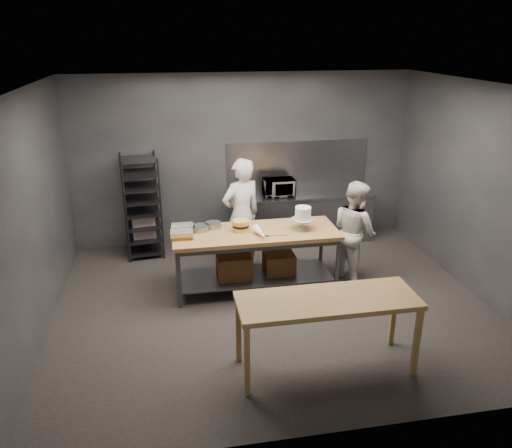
{
  "coord_description": "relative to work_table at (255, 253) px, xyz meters",
  "views": [
    {
      "loc": [
        -1.34,
        -6.08,
        3.61
      ],
      "look_at": [
        -0.14,
        0.48,
        1.05
      ],
      "focal_mm": 35.0,
      "sensor_mm": 36.0,
      "label": 1
    }
  ],
  "objects": [
    {
      "name": "offset_spatula",
      "position": [
        0.21,
        -0.24,
        0.35
      ],
      "size": [
        0.36,
        0.02,
        0.02
      ],
      "color": "slate",
      "rests_on": "work_table"
    },
    {
      "name": "work_table",
      "position": [
        0.0,
        0.0,
        0.0
      ],
      "size": [
        2.4,
        0.9,
        0.92
      ],
      "color": "#92623A",
      "rests_on": "ground"
    },
    {
      "name": "pastry_clamshells",
      "position": [
        -1.04,
        0.03,
        0.4
      ],
      "size": [
        0.33,
        0.45,
        0.11
      ],
      "color": "#A26E20",
      "rests_on": "work_table"
    },
    {
      "name": "back_wall",
      "position": [
        0.15,
        1.97,
        0.93
      ],
      "size": [
        6.0,
        0.04,
        3.0
      ],
      "primitive_type": "cube",
      "color": "#4C4F54",
      "rests_on": "ground"
    },
    {
      "name": "cake_pans",
      "position": [
        -0.8,
        0.18,
        0.39
      ],
      "size": [
        0.68,
        0.39,
        0.07
      ],
      "color": "gray",
      "rests_on": "work_table"
    },
    {
      "name": "layer_cake",
      "position": [
        -0.19,
        0.05,
        0.43
      ],
      "size": [
        0.24,
        0.24,
        0.16
      ],
      "color": "#F3D94D",
      "rests_on": "work_table"
    },
    {
      "name": "ground",
      "position": [
        0.15,
        -0.53,
        -0.57
      ],
      "size": [
        6.0,
        6.0,
        0.0
      ],
      "primitive_type": "plane",
      "color": "black",
      "rests_on": "ground"
    },
    {
      "name": "piping_bag",
      "position": [
        0.04,
        -0.23,
        0.41
      ],
      "size": [
        0.19,
        0.4,
        0.12
      ],
      "primitive_type": "cone",
      "rotation": [
        1.57,
        0.0,
        0.18
      ],
      "color": "white",
      "rests_on": "work_table"
    },
    {
      "name": "splashback_panel",
      "position": [
        1.15,
        1.95,
        0.78
      ],
      "size": [
        2.6,
        0.02,
        0.9
      ],
      "primitive_type": "cube",
      "color": "slate",
      "rests_on": "back_counter"
    },
    {
      "name": "speed_rack",
      "position": [
        -1.65,
        1.57,
        0.28
      ],
      "size": [
        0.67,
        0.71,
        1.75
      ],
      "color": "black",
      "rests_on": "ground"
    },
    {
      "name": "chef_right",
      "position": [
        1.56,
        0.06,
        0.21
      ],
      "size": [
        0.78,
        0.9,
        1.57
      ],
      "primitive_type": "imported",
      "rotation": [
        0.0,
        0.0,
        1.85
      ],
      "color": "silver",
      "rests_on": "ground"
    },
    {
      "name": "near_counter",
      "position": [
        0.45,
        -2.04,
        0.24
      ],
      "size": [
        2.0,
        0.7,
        0.9
      ],
      "color": "olive",
      "rests_on": "ground"
    },
    {
      "name": "frosted_cake_stand",
      "position": [
        0.71,
        -0.04,
        0.56
      ],
      "size": [
        0.34,
        0.34,
        0.34
      ],
      "color": "#B7AE92",
      "rests_on": "work_table"
    },
    {
      "name": "chef_behind",
      "position": [
        -0.08,
        0.71,
        0.34
      ],
      "size": [
        0.78,
        0.66,
        1.83
      ],
      "primitive_type": "imported",
      "rotation": [
        0.0,
        0.0,
        3.52
      ],
      "color": "white",
      "rests_on": "ground"
    },
    {
      "name": "back_counter",
      "position": [
        1.15,
        1.65,
        -0.12
      ],
      "size": [
        2.6,
        0.6,
        0.9
      ],
      "color": "slate",
      "rests_on": "ground"
    },
    {
      "name": "microwave",
      "position": [
        0.73,
        1.65,
        0.48
      ],
      "size": [
        0.54,
        0.37,
        0.3
      ],
      "primitive_type": "imported",
      "color": "black",
      "rests_on": "back_counter"
    }
  ]
}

